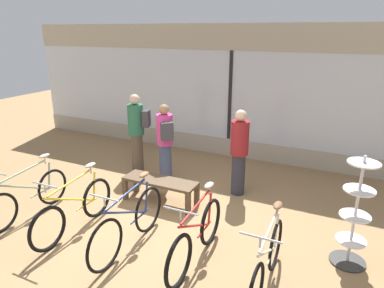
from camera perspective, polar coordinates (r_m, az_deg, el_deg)
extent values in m
plane|color=#99754C|center=(5.72, -7.46, -13.95)|extent=(24.00, 24.00, 0.00)
cube|color=#B2A893|center=(8.76, 6.12, -0.44)|extent=(12.00, 0.08, 0.45)
cube|color=silver|center=(8.43, 6.42, 7.95)|extent=(12.00, 0.04, 2.15)
cube|color=#B2A893|center=(8.29, 6.77, 17.32)|extent=(12.00, 0.08, 0.60)
cube|color=black|center=(8.41, 6.35, 7.91)|extent=(0.08, 0.02, 2.15)
torus|color=black|center=(6.81, -22.22, -6.60)|extent=(0.05, 0.65, 0.65)
torus|color=black|center=(6.24, -29.38, -10.02)|extent=(0.05, 0.65, 0.65)
cylinder|color=gray|center=(6.39, -26.20, -6.45)|extent=(0.03, 0.99, 0.51)
cylinder|color=gray|center=(6.69, -22.72, -4.86)|extent=(0.03, 0.11, 0.49)
cylinder|color=gray|center=(6.30, -26.34, -4.08)|extent=(0.03, 0.92, 0.10)
cylinder|color=gray|center=(6.67, -23.72, -7.33)|extent=(0.03, 0.48, 0.03)
cylinder|color=#B2B2B7|center=(6.56, -23.31, -2.48)|extent=(0.02, 0.02, 0.14)
ellipsoid|color=#B2A893|center=(6.53, -23.39, -1.83)|extent=(0.11, 0.22, 0.06)
torus|color=black|center=(6.11, -15.55, -8.63)|extent=(0.05, 0.68, 0.68)
torus|color=black|center=(5.47, -22.93, -12.90)|extent=(0.05, 0.68, 0.68)
cylinder|color=gold|center=(5.64, -19.54, -8.69)|extent=(0.03, 1.00, 0.51)
cylinder|color=gold|center=(5.98, -15.99, -6.73)|extent=(0.03, 0.11, 0.49)
cylinder|color=gold|center=(5.55, -19.63, -6.04)|extent=(0.03, 0.92, 0.10)
cylinder|color=gold|center=(5.96, -17.06, -9.53)|extent=(0.03, 0.48, 0.03)
cylinder|color=#B2B2B7|center=(5.83, -16.52, -4.11)|extent=(0.02, 0.02, 0.14)
ellipsoid|color=#B2A893|center=(5.80, -16.59, -3.38)|extent=(0.11, 0.22, 0.06)
cylinder|color=#B2B2B7|center=(5.23, -23.28, -6.87)|extent=(0.02, 0.02, 0.12)
cylinder|color=#ADADB2|center=(5.21, -23.36, -6.27)|extent=(0.46, 0.02, 0.02)
torus|color=black|center=(5.54, -7.27, -10.76)|extent=(0.04, 0.73, 0.73)
torus|color=black|center=(4.83, -14.26, -16.06)|extent=(0.04, 0.73, 0.73)
cylinder|color=navy|center=(5.02, -10.92, -11.13)|extent=(0.03, 0.99, 0.51)
cylinder|color=navy|center=(5.39, -7.61, -8.72)|extent=(0.03, 0.11, 0.49)
cylinder|color=navy|center=(4.91, -10.91, -8.19)|extent=(0.03, 0.91, 0.10)
cylinder|color=navy|center=(5.37, -8.67, -11.85)|extent=(0.03, 0.48, 0.03)
cylinder|color=#B2B2B7|center=(5.23, -7.99, -5.88)|extent=(0.02, 0.02, 0.14)
ellipsoid|color=brown|center=(5.20, -8.03, -5.07)|extent=(0.11, 0.22, 0.06)
cylinder|color=#B2B2B7|center=(4.56, -14.39, -9.35)|extent=(0.02, 0.02, 0.12)
cylinder|color=#ADADB2|center=(4.53, -14.45, -8.68)|extent=(0.46, 0.02, 0.02)
torus|color=black|center=(5.21, 3.11, -12.80)|extent=(0.05, 0.70, 0.70)
torus|color=black|center=(4.46, -2.20, -18.94)|extent=(0.05, 0.70, 0.70)
cylinder|color=red|center=(4.66, 0.50, -13.45)|extent=(0.03, 0.95, 0.51)
cylinder|color=red|center=(5.06, 2.98, -10.69)|extent=(0.03, 0.11, 0.49)
cylinder|color=red|center=(4.55, 0.68, -10.33)|extent=(0.03, 0.88, 0.10)
cylinder|color=red|center=(5.04, 2.08, -14.03)|extent=(0.03, 0.46, 0.03)
cylinder|color=#B2B2B7|center=(4.88, 2.86, -7.73)|extent=(0.02, 0.02, 0.14)
ellipsoid|color=#B2A893|center=(4.85, 2.87, -6.88)|extent=(0.11, 0.22, 0.06)
cylinder|color=#B2B2B7|center=(4.16, -1.91, -11.80)|extent=(0.02, 0.02, 0.12)
cylinder|color=#ADADB2|center=(4.13, -1.92, -11.08)|extent=(0.46, 0.02, 0.02)
torus|color=black|center=(4.87, 13.73, -16.00)|extent=(0.04, 0.68, 0.68)
cylinder|color=beige|center=(4.30, 12.37, -17.14)|extent=(0.03, 0.92, 0.51)
cylinder|color=beige|center=(4.70, 13.84, -13.85)|extent=(0.03, 0.11, 0.49)
cylinder|color=beige|center=(4.17, 12.74, -13.84)|extent=(0.03, 0.85, 0.10)
cylinder|color=beige|center=(4.69, 13.11, -17.44)|extent=(0.03, 0.44, 0.03)
cylinder|color=#B2B2B7|center=(4.51, 14.04, -10.77)|extent=(0.02, 0.02, 0.14)
ellipsoid|color=brown|center=(4.48, 14.12, -9.87)|extent=(0.11, 0.22, 0.06)
cylinder|color=#B2B2B7|center=(3.77, 11.29, -15.82)|extent=(0.02, 0.02, 0.12)
cylinder|color=#ADADB2|center=(3.74, 11.35, -15.06)|extent=(0.46, 0.02, 0.02)
cylinder|color=#333333|center=(5.45, 24.44, -17.32)|extent=(0.48, 0.48, 0.03)
cylinder|color=silver|center=(5.06, 25.62, -10.12)|extent=(0.04, 0.04, 1.58)
cylinder|color=white|center=(5.27, 24.94, -14.32)|extent=(0.40, 0.40, 0.02)
cylinder|color=white|center=(5.09, 25.52, -10.74)|extent=(0.40, 0.40, 0.02)
cylinder|color=white|center=(4.93, 26.12, -6.91)|extent=(0.40, 0.40, 0.02)
cylinder|color=white|center=(4.79, 26.75, -2.84)|extent=(0.40, 0.40, 0.02)
cube|color=brown|center=(6.32, -5.35, -6.17)|extent=(1.40, 0.44, 0.05)
cube|color=brown|center=(6.62, -11.06, -7.41)|extent=(0.08, 0.08, 0.40)
cube|color=brown|center=(5.99, -0.66, -9.95)|extent=(0.08, 0.08, 0.40)
cube|color=brown|center=(6.88, -9.29, -6.27)|extent=(0.08, 0.08, 0.40)
cube|color=brown|center=(6.28, 0.80, -8.54)|extent=(0.08, 0.08, 0.40)
cylinder|color=#424C6B|center=(7.25, -4.45, -3.04)|extent=(0.37, 0.37, 0.80)
cylinder|color=#D13D84|center=(7.01, -4.59, 2.42)|extent=(0.48, 0.48, 0.63)
sphere|color=#9E7051|center=(6.91, -4.68, 5.77)|extent=(0.21, 0.21, 0.21)
cube|color=#38383D|center=(6.78, -4.19, 2.14)|extent=(0.27, 0.26, 0.36)
cylinder|color=#2D2D38|center=(6.69, 7.69, -4.98)|extent=(0.30, 0.30, 0.82)
cylinder|color=maroon|center=(6.43, 7.97, 1.01)|extent=(0.39, 0.39, 0.65)
sphere|color=beige|center=(6.32, 8.15, 4.73)|extent=(0.21, 0.21, 0.21)
cylinder|color=brown|center=(7.82, -9.10, -1.38)|extent=(0.33, 0.33, 0.85)
cylinder|color=#286647|center=(7.59, -9.39, 4.04)|extent=(0.43, 0.43, 0.67)
sphere|color=beige|center=(7.50, -9.56, 7.35)|extent=(0.22, 0.22, 0.22)
cube|color=#38383D|center=(7.52, -7.64, 4.25)|extent=(0.21, 0.27, 0.36)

